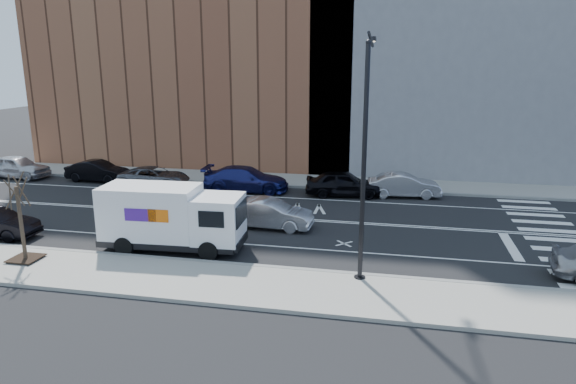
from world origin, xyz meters
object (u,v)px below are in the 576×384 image
at_px(fedex_van, 171,217).
at_px(far_parked_b, 98,171).
at_px(driving_sedan, 269,214).
at_px(far_parked_a, 17,167).

xyz_separation_m(fedex_van, far_parked_b, (-10.81, 11.63, -0.80)).
bearing_deg(driving_sedan, far_parked_a, 72.40).
height_order(fedex_van, far_parked_a, fedex_van).
xyz_separation_m(far_parked_a, far_parked_b, (6.41, 0.13, -0.08)).
relative_size(fedex_van, far_parked_a, 1.35).
distance_m(far_parked_a, driving_sedan, 22.11).
distance_m(far_parked_b, driving_sedan, 16.29).
distance_m(fedex_van, far_parked_b, 15.90).
bearing_deg(far_parked_a, fedex_van, -119.55).
distance_m(fedex_van, driving_sedan, 5.37).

